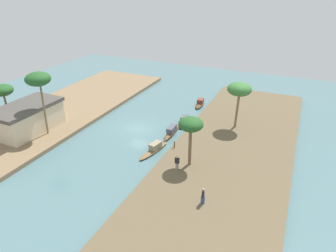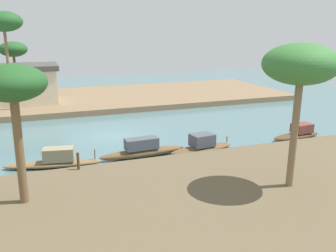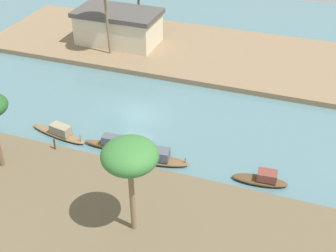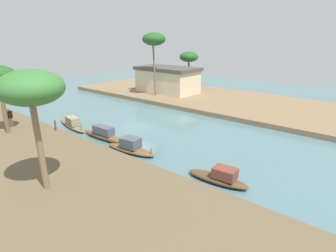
{
  "view_description": "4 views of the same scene",
  "coord_description": "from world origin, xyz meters",
  "px_view_note": "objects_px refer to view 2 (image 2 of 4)",
  "views": [
    {
      "loc": [
        -31.66,
        -19.18,
        18.74
      ],
      "look_at": [
        0.58,
        -4.45,
        1.06
      ],
      "focal_mm": 31.34,
      "sensor_mm": 36.0,
      "label": 1
    },
    {
      "loc": [
        -5.42,
        -25.35,
        7.44
      ],
      "look_at": [
        2.92,
        -2.99,
        1.18
      ],
      "focal_mm": 39.91,
      "sensor_mm": 36.0,
      "label": 2
    },
    {
      "loc": [
        13.95,
        -30.7,
        21.23
      ],
      "look_at": [
        3.69,
        -2.1,
        1.03
      ],
      "focal_mm": 49.75,
      "sensor_mm": 36.0,
      "label": 3
    },
    {
      "loc": [
        18.89,
        -18.54,
        8.36
      ],
      "look_at": [
        4.13,
        -0.93,
        0.94
      ],
      "focal_mm": 29.81,
      "sensor_mm": 36.0,
      "label": 4
    }
  ],
  "objects_px": {
    "palm_tree_right_tall": "(13,50)",
    "palm_tree_left_near": "(13,87)",
    "sampan_midstream": "(142,150)",
    "sampan_open_hull": "(202,146)",
    "sampan_with_tall_canopy": "(298,134)",
    "sampan_near_left_bank": "(55,160)",
    "riverside_building": "(9,84)",
    "mooring_post": "(78,161)",
    "palm_tree_left_far": "(300,66)",
    "palm_tree_right_short": "(4,23)"
  },
  "relations": [
    {
      "from": "sampan_with_tall_canopy",
      "to": "palm_tree_right_tall",
      "type": "height_order",
      "value": "palm_tree_right_tall"
    },
    {
      "from": "sampan_open_hull",
      "to": "palm_tree_right_tall",
      "type": "bearing_deg",
      "value": 108.81
    },
    {
      "from": "sampan_near_left_bank",
      "to": "riverside_building",
      "type": "relative_size",
      "value": 0.59
    },
    {
      "from": "riverside_building",
      "to": "mooring_post",
      "type": "bearing_deg",
      "value": -78.56
    },
    {
      "from": "sampan_with_tall_canopy",
      "to": "palm_tree_left_near",
      "type": "distance_m",
      "value": 19.05
    },
    {
      "from": "mooring_post",
      "to": "palm_tree_right_short",
      "type": "xyz_separation_m",
      "value": [
        -3.51,
        16.62,
        6.93
      ]
    },
    {
      "from": "sampan_open_hull",
      "to": "sampan_with_tall_canopy",
      "type": "height_order",
      "value": "sampan_open_hull"
    },
    {
      "from": "palm_tree_right_tall",
      "to": "palm_tree_left_far",
      "type": "bearing_deg",
      "value": -67.96
    },
    {
      "from": "sampan_midstream",
      "to": "sampan_near_left_bank",
      "type": "distance_m",
      "value": 5.02
    },
    {
      "from": "mooring_post",
      "to": "palm_tree_right_short",
      "type": "height_order",
      "value": "palm_tree_right_short"
    },
    {
      "from": "mooring_post",
      "to": "riverside_building",
      "type": "height_order",
      "value": "riverside_building"
    },
    {
      "from": "sampan_midstream",
      "to": "sampan_open_hull",
      "type": "bearing_deg",
      "value": -8.7
    },
    {
      "from": "palm_tree_left_near",
      "to": "riverside_building",
      "type": "height_order",
      "value": "palm_tree_left_near"
    },
    {
      "from": "mooring_post",
      "to": "palm_tree_left_near",
      "type": "relative_size",
      "value": 0.16
    },
    {
      "from": "palm_tree_left_far",
      "to": "palm_tree_right_tall",
      "type": "relative_size",
      "value": 1.13
    },
    {
      "from": "mooring_post",
      "to": "palm_tree_left_far",
      "type": "distance_m",
      "value": 11.4
    },
    {
      "from": "palm_tree_right_tall",
      "to": "sampan_midstream",
      "type": "bearing_deg",
      "value": -71.79
    },
    {
      "from": "palm_tree_left_near",
      "to": "riverside_building",
      "type": "distance_m",
      "value": 22.82
    },
    {
      "from": "riverside_building",
      "to": "palm_tree_right_tall",
      "type": "bearing_deg",
      "value": 83.37
    },
    {
      "from": "sampan_open_hull",
      "to": "palm_tree_right_tall",
      "type": "distance_m",
      "value": 25.41
    },
    {
      "from": "sampan_open_hull",
      "to": "sampan_with_tall_canopy",
      "type": "distance_m",
      "value": 7.47
    },
    {
      "from": "sampan_midstream",
      "to": "riverside_building",
      "type": "bearing_deg",
      "value": 111.46
    },
    {
      "from": "sampan_with_tall_canopy",
      "to": "sampan_near_left_bank",
      "type": "distance_m",
      "value": 16.21
    },
    {
      "from": "sampan_with_tall_canopy",
      "to": "palm_tree_right_tall",
      "type": "relative_size",
      "value": 0.7
    },
    {
      "from": "palm_tree_left_far",
      "to": "palm_tree_right_tall",
      "type": "bearing_deg",
      "value": 112.04
    },
    {
      "from": "palm_tree_left_near",
      "to": "palm_tree_right_tall",
      "type": "height_order",
      "value": "palm_tree_left_near"
    },
    {
      "from": "sampan_midstream",
      "to": "palm_tree_right_tall",
      "type": "xyz_separation_m",
      "value": [
        -7.24,
        22.0,
        4.86
      ]
    },
    {
      "from": "sampan_open_hull",
      "to": "sampan_midstream",
      "type": "height_order",
      "value": "sampan_midstream"
    },
    {
      "from": "palm_tree_left_near",
      "to": "sampan_open_hull",
      "type": "bearing_deg",
      "value": 24.24
    },
    {
      "from": "sampan_near_left_bank",
      "to": "palm_tree_left_near",
      "type": "relative_size",
      "value": 0.95
    },
    {
      "from": "palm_tree_right_short",
      "to": "riverside_building",
      "type": "relative_size",
      "value": 0.92
    },
    {
      "from": "sampan_open_hull",
      "to": "palm_tree_left_far",
      "type": "relative_size",
      "value": 0.7
    },
    {
      "from": "palm_tree_left_far",
      "to": "riverside_building",
      "type": "xyz_separation_m",
      "value": [
        -12.52,
        25.09,
        -3.56
      ]
    },
    {
      "from": "sampan_midstream",
      "to": "sampan_near_left_bank",
      "type": "xyz_separation_m",
      "value": [
        -5.02,
        0.09,
        -0.06
      ]
    },
    {
      "from": "sampan_open_hull",
      "to": "palm_tree_left_far",
      "type": "bearing_deg",
      "value": -89.23
    },
    {
      "from": "sampan_near_left_bank",
      "to": "palm_tree_right_short",
      "type": "bearing_deg",
      "value": 110.48
    },
    {
      "from": "palm_tree_left_far",
      "to": "sampan_midstream",
      "type": "bearing_deg",
      "value": 122.07
    },
    {
      "from": "sampan_open_hull",
      "to": "sampan_near_left_bank",
      "type": "distance_m",
      "value": 8.75
    },
    {
      "from": "palm_tree_right_tall",
      "to": "palm_tree_left_near",
      "type": "bearing_deg",
      "value": -88.58
    },
    {
      "from": "palm_tree_left_far",
      "to": "sampan_with_tall_canopy",
      "type": "bearing_deg",
      "value": 48.7
    },
    {
      "from": "palm_tree_left_far",
      "to": "palm_tree_right_tall",
      "type": "xyz_separation_m",
      "value": [
        -11.96,
        29.54,
        -0.63
      ]
    },
    {
      "from": "sampan_open_hull",
      "to": "sampan_with_tall_canopy",
      "type": "relative_size",
      "value": 1.13
    },
    {
      "from": "palm_tree_left_near",
      "to": "palm_tree_left_far",
      "type": "bearing_deg",
      "value": -12.49
    },
    {
      "from": "mooring_post",
      "to": "palm_tree_left_far",
      "type": "height_order",
      "value": "palm_tree_left_far"
    },
    {
      "from": "sampan_with_tall_canopy",
      "to": "palm_tree_left_far",
      "type": "distance_m",
      "value": 11.26
    },
    {
      "from": "sampan_open_hull",
      "to": "palm_tree_right_short",
      "type": "distance_m",
      "value": 20.11
    },
    {
      "from": "sampan_with_tall_canopy",
      "to": "riverside_building",
      "type": "distance_m",
      "value": 26.05
    },
    {
      "from": "palm_tree_left_near",
      "to": "palm_tree_right_tall",
      "type": "bearing_deg",
      "value": 91.42
    },
    {
      "from": "sampan_midstream",
      "to": "sampan_near_left_bank",
      "type": "bearing_deg",
      "value": 176.49
    },
    {
      "from": "sampan_midstream",
      "to": "palm_tree_right_short",
      "type": "distance_m",
      "value": 17.96
    }
  ]
}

